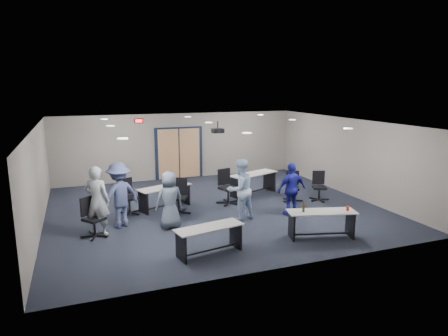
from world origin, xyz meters
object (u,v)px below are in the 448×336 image
object	(u,v)px
person_lightblue	(240,190)
table_front_right	(321,219)
chair_loose_left	(94,217)
chair_loose_right	(319,186)
chair_back_b	(178,197)
person_gray	(97,201)
person_plaid	(170,200)
table_front_left	(209,235)
chair_back_c	(228,187)
chair_back_d	(292,187)
person_back	(119,195)
table_back_left	(165,194)
table_back_right	(253,180)
chair_back_a	(129,197)
person_navy	(292,189)

from	to	relation	value
person_lightblue	table_front_right	bearing A→B (deg)	110.06
chair_loose_left	chair_loose_right	bearing A→B (deg)	-31.02
person_lightblue	chair_back_b	bearing A→B (deg)	-50.61
person_gray	person_plaid	size ratio (longest dim) A/B	1.16
table_front_left	chair_back_c	size ratio (longest dim) A/B	1.48
chair_loose_right	chair_back_c	bearing A→B (deg)	-171.73
table_front_left	person_plaid	distance (m)	2.08
chair_back_b	table_front_right	bearing A→B (deg)	-17.08
chair_back_c	chair_loose_right	world-z (taller)	chair_back_c
chair_back_d	person_back	bearing A→B (deg)	-146.37
table_front_left	person_back	size ratio (longest dim) A/B	0.94
table_back_left	chair_back_b	bearing A→B (deg)	-89.04
person_plaid	person_lightblue	xyz separation A→B (m)	(2.06, -0.00, 0.10)
chair_back_c	chair_loose_left	bearing A→B (deg)	-176.84
table_back_right	person_gray	size ratio (longest dim) A/B	1.08
table_back_right	chair_loose_right	size ratio (longest dim) A/B	2.01
table_front_right	chair_back_b	distance (m)	4.31
person_gray	person_plaid	xyz separation A→B (m)	(1.85, -0.15, -0.13)
person_gray	person_back	xyz separation A→B (m)	(0.60, 0.40, -0.02)
chair_back_b	chair_back_d	xyz separation A→B (m)	(3.88, -0.07, -0.03)
person_lightblue	table_front_left	bearing A→B (deg)	36.94
chair_back_a	chair_back_d	distance (m)	5.31
person_gray	person_navy	distance (m)	5.51
chair_back_a	person_gray	size ratio (longest dim) A/B	0.58
chair_back_c	chair_back_d	world-z (taller)	chair_back_c
table_front_left	chair_back_a	size ratio (longest dim) A/B	1.59
chair_back_d	chair_loose_left	xyz separation A→B (m)	(-6.36, -1.02, 0.01)
table_front_right	chair_back_b	world-z (taller)	chair_back_b
chair_back_d	chair_back_a	bearing A→B (deg)	-157.85
table_back_right	person_lightblue	bearing A→B (deg)	-142.95
person_gray	person_plaid	bearing A→B (deg)	-154.79
chair_back_a	chair_back_b	size ratio (longest dim) A/B	1.00
chair_back_b	chair_loose_left	world-z (taller)	chair_back_b
chair_back_d	person_navy	size ratio (longest dim) A/B	0.64
person_plaid	person_lightblue	world-z (taller)	person_lightblue
chair_back_b	chair_loose_right	xyz separation A→B (m)	(4.79, -0.28, -0.04)
chair_loose_left	chair_loose_right	world-z (taller)	chair_loose_left
chair_back_a	person_back	world-z (taller)	person_back
person_plaid	person_back	distance (m)	1.38
table_front_right	person_lightblue	size ratio (longest dim) A/B	1.02
table_back_left	chair_back_a	bearing A→B (deg)	166.27
table_back_right	person_navy	bearing A→B (deg)	-108.49
table_front_left	table_front_right	size ratio (longest dim) A/B	0.93
table_back_left	chair_back_c	bearing A→B (deg)	-27.89
chair_loose_left	chair_loose_right	size ratio (longest dim) A/B	1.05
person_navy	chair_back_d	bearing A→B (deg)	-126.57
table_back_right	chair_back_b	distance (m)	3.28
table_front_left	person_back	world-z (taller)	person_back
person_lightblue	chair_back_d	bearing A→B (deg)	-170.06
table_front_left	table_front_right	xyz separation A→B (m)	(2.99, -0.03, 0.04)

